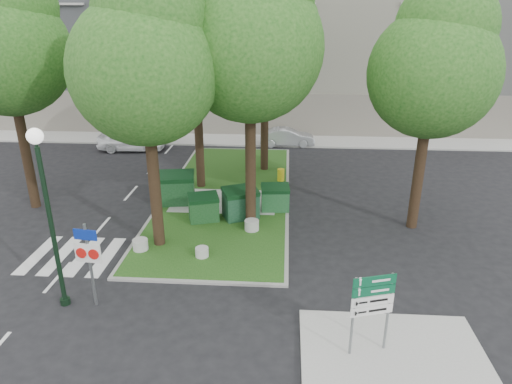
# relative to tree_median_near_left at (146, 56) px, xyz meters

# --- Properties ---
(ground) EXTENTS (120.00, 120.00, 0.00)m
(ground) POSITION_rel_tree_median_near_left_xyz_m (1.41, -2.56, -7.32)
(ground) COLOR black
(ground) RESTS_ON ground
(median_island) EXTENTS (6.00, 16.00, 0.12)m
(median_island) POSITION_rel_tree_median_near_left_xyz_m (1.91, 5.44, -7.26)
(median_island) COLOR #194513
(median_island) RESTS_ON ground
(median_kerb) EXTENTS (6.30, 16.30, 0.10)m
(median_kerb) POSITION_rel_tree_median_near_left_xyz_m (1.91, 5.44, -7.27)
(median_kerb) COLOR gray
(median_kerb) RESTS_ON ground
(sidewalk_corner) EXTENTS (5.00, 4.00, 0.12)m
(sidewalk_corner) POSITION_rel_tree_median_near_left_xyz_m (7.91, -6.06, -7.26)
(sidewalk_corner) COLOR #999993
(sidewalk_corner) RESTS_ON ground
(building_sidewalk) EXTENTS (42.00, 3.00, 0.12)m
(building_sidewalk) POSITION_rel_tree_median_near_left_xyz_m (1.41, 15.94, -7.26)
(building_sidewalk) COLOR #999993
(building_sidewalk) RESTS_ON ground
(zebra_crossing) EXTENTS (5.00, 3.00, 0.01)m
(zebra_crossing) POSITION_rel_tree_median_near_left_xyz_m (-2.34, -1.06, -7.31)
(zebra_crossing) COLOR silver
(zebra_crossing) RESTS_ON ground
(apartment_building) EXTENTS (41.00, 12.00, 16.00)m
(apartment_building) POSITION_rel_tree_median_near_left_xyz_m (1.41, 23.44, 0.68)
(apartment_building) COLOR beige
(apartment_building) RESTS_ON ground
(tree_median_near_left) EXTENTS (5.20, 5.20, 10.53)m
(tree_median_near_left) POSITION_rel_tree_median_near_left_xyz_m (0.00, 0.00, 0.00)
(tree_median_near_left) COLOR black
(tree_median_near_left) RESTS_ON ground
(tree_median_near_right) EXTENTS (5.60, 5.60, 11.46)m
(tree_median_near_right) POSITION_rel_tree_median_near_left_xyz_m (3.50, 2.00, 0.67)
(tree_median_near_right) COLOR black
(tree_median_near_right) RESTS_ON ground
(tree_median_mid) EXTENTS (4.80, 4.80, 9.99)m
(tree_median_mid) POSITION_rel_tree_median_near_left_xyz_m (0.50, 6.50, -0.34)
(tree_median_mid) COLOR black
(tree_median_mid) RESTS_ON ground
(tree_median_far) EXTENTS (5.80, 5.80, 11.93)m
(tree_median_far) POSITION_rel_tree_median_near_left_xyz_m (3.70, 9.50, 1.00)
(tree_median_far) COLOR black
(tree_median_far) RESTS_ON ground
(tree_street_left) EXTENTS (5.40, 5.40, 11.00)m
(tree_street_left) POSITION_rel_tree_median_near_left_xyz_m (-7.00, 3.50, 0.33)
(tree_street_left) COLOR black
(tree_street_left) RESTS_ON ground
(tree_street_right) EXTENTS (5.00, 5.00, 10.06)m
(tree_street_right) POSITION_rel_tree_median_near_left_xyz_m (10.50, 2.50, -0.33)
(tree_street_right) COLOR black
(tree_street_right) RESTS_ON ground
(dumpster_a) EXTENTS (1.82, 1.41, 1.54)m
(dumpster_a) POSITION_rel_tree_median_near_left_xyz_m (-0.30, 4.08, -6.46)
(dumpster_a) COLOR #0F3917
(dumpster_a) RESTS_ON median_island
(dumpster_b) EXTENTS (1.52, 1.26, 1.21)m
(dumpster_b) POSITION_rel_tree_median_near_left_xyz_m (1.30, 2.24, -6.61)
(dumpster_b) COLOR #113A15
(dumpster_b) RESTS_ON median_island
(dumpster_c) EXTENTS (1.82, 1.59, 1.41)m
(dumpster_c) POSITION_rel_tree_median_near_left_xyz_m (2.90, 2.64, -6.52)
(dumpster_c) COLOR #10361F
(dumpster_c) RESTS_ON median_island
(dumpster_d) EXTENTS (1.38, 1.02, 1.21)m
(dumpster_d) POSITION_rel_tree_median_near_left_xyz_m (4.41, 3.61, -6.62)
(dumpster_d) COLOR #164921
(dumpster_d) RESTS_ON median_island
(bollard_left) EXTENTS (0.59, 0.59, 0.42)m
(bollard_left) POSITION_rel_tree_median_near_left_xyz_m (-0.69, -0.60, -6.99)
(bollard_left) COLOR #ADADA7
(bollard_left) RESTS_ON median_island
(bollard_right) EXTENTS (0.61, 0.61, 0.44)m
(bollard_right) POSITION_rel_tree_median_near_left_xyz_m (3.49, 1.39, -6.98)
(bollard_right) COLOR #9FA09B
(bollard_right) RESTS_ON median_island
(bollard_mid) EXTENTS (0.50, 0.50, 0.36)m
(bollard_mid) POSITION_rel_tree_median_near_left_xyz_m (1.79, -0.97, -7.02)
(bollard_mid) COLOR #AEAFA9
(bollard_mid) RESTS_ON median_island
(litter_bin) EXTENTS (0.38, 0.38, 0.67)m
(litter_bin) POSITION_rel_tree_median_near_left_xyz_m (4.61, 7.50, -6.86)
(litter_bin) COLOR gold
(litter_bin) RESTS_ON median_island
(street_lamp) EXTENTS (0.46, 0.46, 5.77)m
(street_lamp) POSITION_rel_tree_median_near_left_xyz_m (-2.09, -4.09, -3.69)
(street_lamp) COLOR black
(street_lamp) RESTS_ON ground
(traffic_sign_pole) EXTENTS (0.86, 0.15, 2.86)m
(traffic_sign_pole) POSITION_rel_tree_median_near_left_xyz_m (-1.09, -4.05, -5.48)
(traffic_sign_pole) COLOR slate
(traffic_sign_pole) RESTS_ON ground
(directional_sign) EXTENTS (1.15, 0.38, 2.38)m
(directional_sign) POSITION_rel_tree_median_near_left_xyz_m (7.21, -5.76, -5.62)
(directional_sign) COLOR slate
(directional_sign) RESTS_ON sidewalk_corner
(car_white) EXTENTS (4.48, 2.00, 1.50)m
(car_white) POSITION_rel_tree_median_near_left_xyz_m (-5.48, 13.05, -6.57)
(car_white) COLOR white
(car_white) RESTS_ON ground
(car_silver) EXTENTS (3.82, 1.52, 1.24)m
(car_silver) POSITION_rel_tree_median_near_left_xyz_m (4.91, 14.89, -6.70)
(car_silver) COLOR #9B9EA2
(car_silver) RESTS_ON ground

